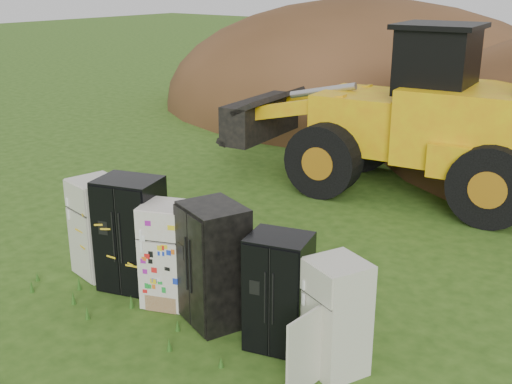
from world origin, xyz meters
TOP-DOWN VIEW (x-y plane):
  - ground at (0.00, 0.00)m, footprint 120.00×120.00m
  - fridge_leftmost at (-2.35, 0.03)m, footprint 0.87×0.85m
  - fridge_black_side at (-1.52, 0.03)m, footprint 1.16×1.03m
  - fridge_sticker at (-0.64, -0.01)m, footprint 0.93×0.90m
  - fridge_dark_mid at (0.31, -0.00)m, footprint 1.15×1.05m
  - fridge_black_right at (1.44, 0.03)m, footprint 0.97×0.88m
  - fridge_open_door at (2.39, -0.00)m, footprint 0.90×0.87m
  - wheel_loader at (-0.57, 7.32)m, footprint 8.50×4.31m
  - dirt_mound_left at (-5.53, 15.30)m, footprint 16.97×12.73m

SIDE VIEW (x-z plane):
  - ground at x=0.00m, z-range 0.00..0.00m
  - dirt_mound_left at x=-5.53m, z-range -4.18..4.18m
  - fridge_open_door at x=2.39m, z-range 0.00..1.55m
  - fridge_black_right at x=1.44m, z-range 0.00..1.64m
  - fridge_sticker at x=-0.64m, z-range 0.00..1.65m
  - fridge_leftmost at x=-2.35m, z-range 0.00..1.70m
  - fridge_dark_mid at x=0.31m, z-range 0.00..1.83m
  - fridge_black_side at x=-1.52m, z-range 0.00..1.87m
  - wheel_loader at x=-0.57m, z-range 0.00..3.94m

